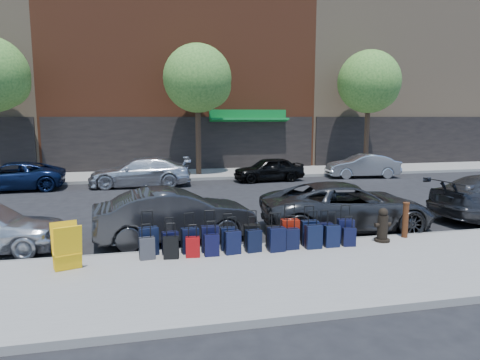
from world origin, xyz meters
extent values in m
plane|color=black|center=(0.00, 0.00, 0.00)|extent=(120.00, 120.00, 0.00)
cube|color=gray|center=(0.00, -6.50, 0.07)|extent=(60.00, 4.00, 0.15)
cube|color=gray|center=(0.00, 10.00, 0.07)|extent=(60.00, 4.00, 0.15)
cube|color=gray|center=(0.00, -4.48, 0.07)|extent=(60.00, 0.08, 0.15)
cube|color=gray|center=(0.00, 7.98, 0.07)|extent=(60.00, 0.08, 0.15)
cube|color=brown|center=(0.00, 18.00, 10.00)|extent=(17.00, 12.00, 20.00)
cube|color=black|center=(0.00, 11.95, 1.70)|extent=(16.66, 0.15, 3.40)
cube|color=#0B6A27|center=(4.00, 11.60, 3.20)|extent=(5.00, 0.91, 0.27)
cube|color=#0B6A27|center=(4.00, 11.90, 3.55)|extent=(5.00, 0.10, 0.60)
cube|color=#917759|center=(16.00, 18.00, 9.00)|extent=(15.00, 12.00, 18.00)
cube|color=black|center=(16.00, 11.95, 1.70)|extent=(14.70, 0.15, 3.40)
sphere|color=#2E6822|center=(-9.40, 9.50, 5.14)|extent=(2.58, 2.58, 2.58)
cylinder|color=black|center=(0.50, 9.50, 2.55)|extent=(0.30, 0.30, 4.80)
sphere|color=#2E6822|center=(0.50, 9.50, 5.52)|extent=(3.80, 3.80, 3.80)
sphere|color=#2E6822|center=(1.10, 9.50, 5.14)|extent=(2.58, 2.58, 2.58)
cylinder|color=black|center=(11.00, 9.50, 2.55)|extent=(0.30, 0.30, 4.80)
sphere|color=#2E6822|center=(11.00, 9.50, 5.52)|extent=(3.80, 3.80, 3.80)
sphere|color=#2E6822|center=(11.60, 9.50, 5.14)|extent=(2.58, 2.58, 2.58)
cube|color=black|center=(-2.49, -4.75, 0.48)|extent=(0.48, 0.32, 0.66)
cylinder|color=black|center=(-2.49, -4.75, 1.19)|extent=(0.25, 0.08, 0.03)
cube|color=black|center=(-1.99, -4.85, 0.43)|extent=(0.40, 0.27, 0.55)
cylinder|color=black|center=(-1.99, -4.85, 1.03)|extent=(0.21, 0.07, 0.03)
cube|color=black|center=(-1.52, -4.82, 0.45)|extent=(0.43, 0.28, 0.61)
cylinder|color=black|center=(-1.52, -4.82, 1.11)|extent=(0.23, 0.06, 0.03)
cube|color=black|center=(-1.03, -4.84, 0.47)|extent=(0.43, 0.25, 0.63)
cylinder|color=black|center=(-1.03, -4.84, 1.15)|extent=(0.24, 0.04, 0.03)
cube|color=black|center=(-0.57, -4.79, 0.43)|extent=(0.38, 0.21, 0.56)
cylinder|color=black|center=(-0.57, -4.79, 1.03)|extent=(0.21, 0.04, 0.03)
cube|color=black|center=(0.03, -4.77, 0.45)|extent=(0.41, 0.25, 0.59)
cylinder|color=black|center=(0.03, -4.77, 1.09)|extent=(0.22, 0.05, 0.03)
cube|color=black|center=(0.57, -4.84, 0.42)|extent=(0.39, 0.25, 0.54)
cylinder|color=black|center=(0.57, -4.84, 1.01)|extent=(0.21, 0.06, 0.03)
cube|color=maroon|center=(1.03, -4.76, 0.48)|extent=(0.46, 0.27, 0.67)
cylinder|color=black|center=(1.03, -4.76, 1.21)|extent=(0.25, 0.04, 0.03)
cube|color=black|center=(1.53, -4.85, 0.47)|extent=(0.44, 0.27, 0.63)
cylinder|color=black|center=(1.53, -4.85, 1.15)|extent=(0.24, 0.05, 0.03)
cube|color=black|center=(1.97, -4.79, 0.42)|extent=(0.36, 0.21, 0.54)
cylinder|color=black|center=(1.97, -4.79, 1.00)|extent=(0.20, 0.04, 0.03)
cube|color=black|center=(2.52, -4.84, 0.46)|extent=(0.44, 0.29, 0.61)
cylinder|color=black|center=(2.52, -4.84, 1.12)|extent=(0.23, 0.07, 0.03)
cube|color=#353439|center=(-2.53, -5.07, 0.40)|extent=(0.37, 0.24, 0.51)
cylinder|color=black|center=(-2.53, -5.07, 0.96)|extent=(0.20, 0.06, 0.03)
cube|color=black|center=(-1.99, -5.14, 0.41)|extent=(0.37, 0.24, 0.51)
cylinder|color=black|center=(-1.99, -5.14, 0.96)|extent=(0.20, 0.05, 0.03)
cube|color=#98090C|center=(-1.49, -5.15, 0.39)|extent=(0.34, 0.22, 0.47)
cylinder|color=black|center=(-1.49, -5.15, 0.90)|extent=(0.18, 0.05, 0.03)
cube|color=black|center=(-1.04, -5.15, 0.41)|extent=(0.35, 0.21, 0.51)
cylinder|color=black|center=(-1.04, -5.15, 0.96)|extent=(0.19, 0.04, 0.03)
cube|color=black|center=(-0.53, -5.11, 0.43)|extent=(0.40, 0.27, 0.55)
cylinder|color=black|center=(-0.53, -5.11, 1.03)|extent=(0.21, 0.06, 0.03)
cube|color=black|center=(-0.01, -5.08, 0.42)|extent=(0.40, 0.27, 0.54)
cylinder|color=black|center=(-0.01, -5.08, 1.01)|extent=(0.21, 0.07, 0.03)
cube|color=black|center=(0.55, -5.17, 0.44)|extent=(0.42, 0.26, 0.59)
cylinder|color=black|center=(0.55, -5.17, 1.08)|extent=(0.22, 0.05, 0.03)
cube|color=black|center=(0.96, -5.08, 0.41)|extent=(0.37, 0.23, 0.52)
cylinder|color=black|center=(0.96, -5.08, 0.98)|extent=(0.20, 0.05, 0.03)
cube|color=black|center=(1.51, -5.14, 0.45)|extent=(0.41, 0.24, 0.59)
cylinder|color=black|center=(1.51, -5.14, 1.09)|extent=(0.23, 0.04, 0.03)
cube|color=black|center=(2.02, -5.12, 0.42)|extent=(0.37, 0.22, 0.55)
cylinder|color=black|center=(2.02, -5.12, 1.02)|extent=(0.21, 0.03, 0.03)
cube|color=black|center=(2.47, -5.16, 0.39)|extent=(0.34, 0.23, 0.47)
cylinder|color=black|center=(2.47, -5.16, 0.90)|extent=(0.18, 0.06, 0.03)
cylinder|color=black|center=(3.52, -4.97, 0.18)|extent=(0.40, 0.40, 0.07)
cylinder|color=black|center=(3.52, -4.97, 0.53)|extent=(0.27, 0.27, 0.63)
sphere|color=black|center=(3.52, -4.97, 0.92)|extent=(0.25, 0.25, 0.25)
cylinder|color=black|center=(3.52, -4.97, 0.60)|extent=(0.45, 0.13, 0.11)
cylinder|color=#38190C|center=(4.32, -4.76, 0.62)|extent=(0.16, 0.16, 0.94)
cylinder|color=#38190C|center=(4.32, -4.76, 1.09)|extent=(0.18, 0.18, 0.04)
cube|color=yellow|center=(-4.15, -5.53, 0.65)|extent=(0.60, 0.41, 0.99)
cube|color=yellow|center=(-4.26, -5.18, 0.65)|extent=(0.60, 0.41, 0.99)
cube|color=yellow|center=(-4.21, -5.35, 0.50)|extent=(0.64, 0.52, 0.02)
imported|color=#2D2E30|center=(-1.74, -3.20, 0.72)|extent=(4.51, 1.97, 1.44)
imported|color=#313234|center=(3.40, -3.16, 0.72)|extent=(5.34, 2.78, 1.44)
imported|color=#0D193C|center=(-8.62, 6.68, 0.66)|extent=(4.86, 2.47, 1.32)
imported|color=silver|center=(-2.74, 6.56, 0.71)|extent=(5.02, 2.28, 1.43)
imported|color=black|center=(3.91, 6.91, 0.64)|extent=(3.84, 1.78, 1.27)
imported|color=#AEB0B5|center=(9.47, 7.07, 0.66)|extent=(4.16, 1.90, 1.32)
camera|label=1|loc=(-2.52, -14.78, 3.39)|focal=32.00mm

